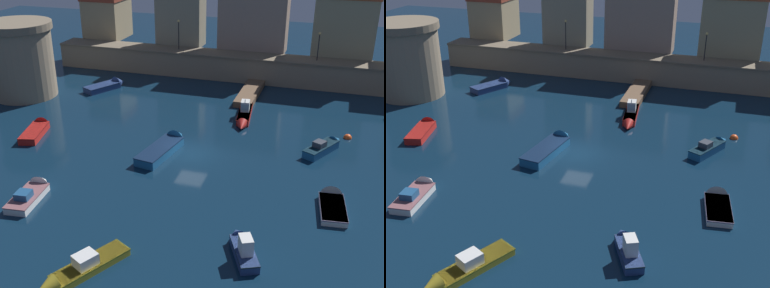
{
  "view_description": "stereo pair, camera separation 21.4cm",
  "coord_description": "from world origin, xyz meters",
  "views": [
    {
      "loc": [
        11.57,
        -36.15,
        18.95
      ],
      "look_at": [
        0.0,
        0.37,
        0.79
      ],
      "focal_mm": 44.87,
      "sensor_mm": 36.0,
      "label": 1
    },
    {
      "loc": [
        11.78,
        -36.09,
        18.95
      ],
      "look_at": [
        0.0,
        0.37,
        0.79
      ],
      "focal_mm": 44.87,
      "sensor_mm": 36.0,
      "label": 2
    }
  ],
  "objects": [
    {
      "name": "ground_plane",
      "position": [
        0.0,
        0.0,
        0.0
      ],
      "size": [
        125.23,
        125.23,
        0.0
      ],
      "primitive_type": "plane",
      "color": "#0C2338"
    },
    {
      "name": "quay_wall",
      "position": [
        0.0,
        22.61,
        1.63
      ],
      "size": [
        51.13,
        3.77,
        3.24
      ],
      "color": "gray",
      "rests_on": "ground"
    },
    {
      "name": "old_town_backdrop",
      "position": [
        2.93,
        26.74,
        6.8
      ],
      "size": [
        48.09,
        6.05,
        8.03
      ],
      "color": "tan",
      "rests_on": "ground"
    },
    {
      "name": "fortress_tower",
      "position": [
        -23.16,
        8.93,
        4.32
      ],
      "size": [
        7.81,
        7.81,
        8.53
      ],
      "color": "gray",
      "rests_on": "ground"
    },
    {
      "name": "pier_dock",
      "position": [
        1.97,
        16.57,
        0.34
      ],
      "size": [
        2.08,
        8.6,
        0.7
      ],
      "color": "brown",
      "rests_on": "ground"
    },
    {
      "name": "quay_lamp_0",
      "position": [
        -8.86,
        22.61,
        5.75
      ],
      "size": [
        0.32,
        0.32,
        3.83
      ],
      "color": "black",
      "rests_on": "quay_wall"
    },
    {
      "name": "quay_lamp_1",
      "position": [
        8.85,
        22.61,
        5.51
      ],
      "size": [
        0.32,
        0.32,
        3.42
      ],
      "color": "black",
      "rests_on": "quay_wall"
    },
    {
      "name": "moored_boat_0",
      "position": [
        2.84,
        9.22,
        0.46
      ],
      "size": [
        1.99,
        6.94,
        2.32
      ],
      "rotation": [
        0.0,
        0.0,
        -1.46
      ],
      "color": "red",
      "rests_on": "ground"
    },
    {
      "name": "moored_boat_1",
      "position": [
        -15.61,
        -0.02,
        0.36
      ],
      "size": [
        2.93,
        5.72,
        1.51
      ],
      "rotation": [
        0.0,
        0.0,
        1.83
      ],
      "color": "red",
      "rests_on": "ground"
    },
    {
      "name": "moored_boat_2",
      "position": [
        7.28,
        -12.23,
        0.47
      ],
      "size": [
        2.82,
        4.28,
        1.94
      ],
      "rotation": [
        0.0,
        0.0,
        2.01
      ],
      "color": "navy",
      "rests_on": "ground"
    },
    {
      "name": "moored_boat_3",
      "position": [
        11.24,
        4.19,
        0.44
      ],
      "size": [
        3.53,
        5.17,
        1.46
      ],
      "rotation": [
        0.0,
        0.0,
        1.08
      ],
      "color": "#195689",
      "rests_on": "ground"
    },
    {
      "name": "moored_boat_5",
      "position": [
        12.28,
        -4.75,
        0.25
      ],
      "size": [
        2.3,
        4.97,
        1.66
      ],
      "rotation": [
        0.0,
        0.0,
        1.69
      ],
      "color": "white",
      "rests_on": "ground"
    },
    {
      "name": "moored_boat_6",
      "position": [
        -1.51,
        -17.32,
        0.32
      ],
      "size": [
        4.08,
        6.13,
        1.62
      ],
      "rotation": [
        0.0,
        0.0,
        -2.05
      ],
      "color": "gold",
      "rests_on": "ground"
    },
    {
      "name": "moored_boat_7",
      "position": [
        -2.33,
        0.02,
        0.42
      ],
      "size": [
        2.89,
        7.21,
        1.78
      ],
      "rotation": [
        0.0,
        0.0,
        1.42
      ],
      "color": "#195689",
      "rests_on": "ground"
    },
    {
      "name": "moored_boat_8",
      "position": [
        -15.03,
        14.11,
        0.36
      ],
      "size": [
        4.08,
        5.65,
        1.69
      ],
      "rotation": [
        0.0,
        0.0,
        1.09
      ],
      "color": "navy",
      "rests_on": "ground"
    },
    {
      "name": "moored_boat_9",
      "position": [
        -9.11,
        -10.36,
        0.35
      ],
      "size": [
        2.22,
        5.02,
        1.6
      ],
      "rotation": [
        0.0,
        0.0,
        1.69
      ],
      "color": "white",
      "rests_on": "ground"
    },
    {
      "name": "mooring_buoy_0",
      "position": [
        13.17,
        7.66,
        0.0
      ],
      "size": [
        0.77,
        0.77,
        0.77
      ],
      "primitive_type": "sphere",
      "color": "#EA4C19",
      "rests_on": "ground"
    }
  ]
}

